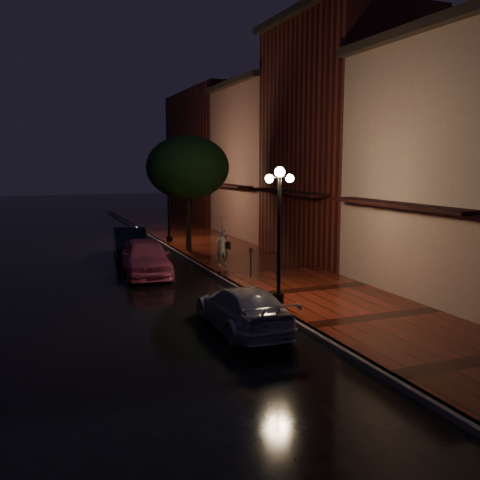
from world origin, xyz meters
name	(u,v)px	position (x,y,z in m)	size (l,w,h in m)	color
ground	(217,277)	(0.00, 0.00, 0.00)	(120.00, 120.00, 0.00)	black
sidewalk	(267,271)	(2.25, 0.00, 0.07)	(4.50, 60.00, 0.15)	#46170C
curb	(217,275)	(0.00, 0.00, 0.07)	(0.25, 60.00, 0.15)	#595451
storefront_near	(470,173)	(7.00, -6.00, 4.25)	(5.00, 8.00, 8.50)	gray
storefront_mid	(342,143)	(7.00, 2.00, 5.50)	(5.00, 8.00, 11.00)	#511914
storefront_far	(270,164)	(7.00, 10.00, 4.50)	(5.00, 8.00, 9.00)	#8C5951
storefront_extra	(216,157)	(7.00, 20.00, 5.00)	(5.00, 12.00, 10.00)	#511914
streetlamp_near	(279,227)	(0.35, -5.00, 2.60)	(0.96, 0.36, 4.31)	black
streetlamp_far	(169,199)	(0.35, 9.00, 2.60)	(0.96, 0.36, 4.31)	black
street_tree	(188,169)	(0.61, 5.99, 4.24)	(4.16, 4.16, 5.80)	black
pink_car	(146,257)	(-2.57, 1.38, 0.77)	(1.81, 4.50, 1.53)	#CA537A
navy_car	(130,242)	(-2.37, 6.10, 0.72)	(1.52, 4.35, 1.43)	black
silver_car	(243,308)	(-1.60, -6.76, 0.61)	(1.72, 4.23, 1.23)	#A6A5AD
woman_with_umbrella	(222,232)	(0.75, 1.41, 1.61)	(0.92, 0.94, 2.22)	silver
parking_meter	(251,259)	(1.00, -1.18, 0.86)	(0.13, 0.11, 1.18)	black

